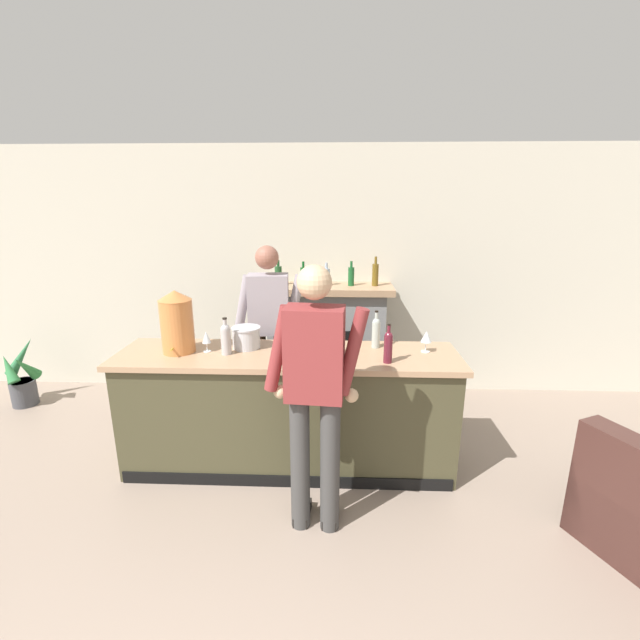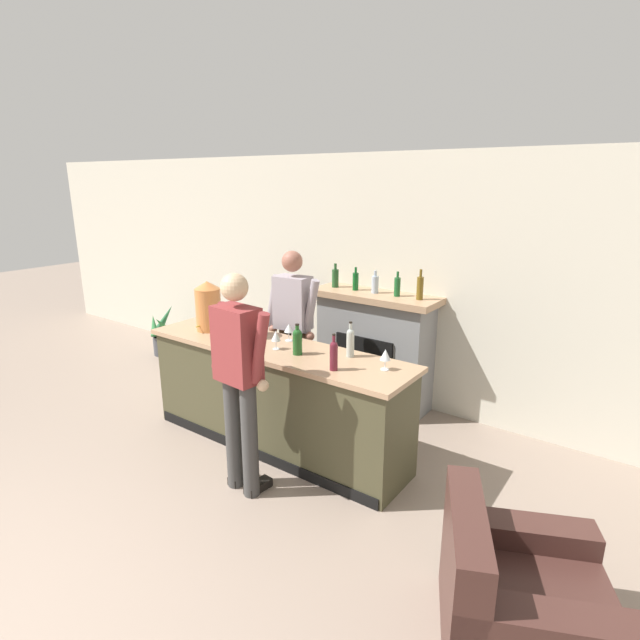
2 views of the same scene
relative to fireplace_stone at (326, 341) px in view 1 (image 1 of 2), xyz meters
The scene contains 16 objects.
wall_back_panel 0.88m from the fireplace_stone, 149.32° to the left, with size 12.00×0.07×2.75m.
bar_counter 1.39m from the fireplace_stone, 101.48° to the right, with size 2.72×0.68×1.00m.
fireplace_stone is the anchor object (origin of this frame).
potted_plant_corner 3.35m from the fireplace_stone, behind, with size 0.43×0.46×0.74m.
person_customer 2.09m from the fireplace_stone, 90.59° to the right, with size 0.66×0.33×1.81m.
person_bartender 1.01m from the fireplace_stone, 122.27° to the right, with size 0.66×0.33×1.79m.
copper_dispenser 1.87m from the fireplace_stone, 130.30° to the right, with size 0.26×0.30×0.50m.
ice_bucket_steel 1.45m from the fireplace_stone, 116.90° to the right, with size 0.24×0.24×0.18m.
wine_bottle_chardonnay_pale 1.48m from the fireplace_stone, 88.78° to the right, with size 0.08×0.08×0.28m.
wine_bottle_riesling_slim 1.67m from the fireplace_stone, 71.99° to the right, with size 0.06×0.06×0.30m.
wine_bottle_burgundy_dark 1.35m from the fireplace_stone, 69.85° to the right, with size 0.07×0.07×0.31m.
wine_bottle_port_short 1.65m from the fireplace_stone, 118.46° to the right, with size 0.08×0.08×0.30m.
wine_glass_front_left 1.59m from the fireplace_stone, 57.17° to the right, with size 0.09×0.09×0.17m.
wine_glass_near_bucket 1.69m from the fireplace_stone, 124.59° to the right, with size 0.07×0.07×0.17m.
wine_glass_by_dispenser 1.50m from the fireplace_stone, 98.39° to the right, with size 0.08×0.08×0.17m.
wine_glass_front_right 1.27m from the fireplace_stone, 103.01° to the right, with size 0.09×0.09×0.16m.
Camera 1 is at (0.55, -0.47, 2.17)m, focal length 24.00 mm.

